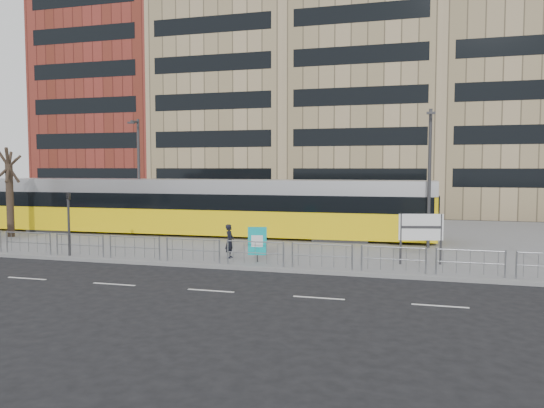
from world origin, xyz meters
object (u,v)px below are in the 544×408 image
(ad_panel, at_px, (257,241))
(lamp_post_west, at_px, (138,171))
(bare_tree, at_px, (8,146))
(station_sign, at_px, (421,229))
(traffic_light_west, at_px, (69,216))
(lamp_post_east, at_px, (430,172))
(tram, at_px, (191,207))
(pedestrian, at_px, (230,241))

(ad_panel, bearing_deg, lamp_post_west, 129.99)
(ad_panel, bearing_deg, bare_tree, 153.47)
(station_sign, bearing_deg, traffic_light_west, 174.63)
(ad_panel, distance_m, traffic_light_west, 9.54)
(station_sign, xyz_separation_m, lamp_post_east, (0.42, 5.12, 2.52))
(bare_tree, bearing_deg, station_sign, -6.92)
(tram, height_order, bare_tree, bare_tree)
(traffic_light_west, xyz_separation_m, lamp_post_east, (17.11, 7.31, 2.12))
(ad_panel, xyz_separation_m, pedestrian, (-1.60, 0.68, -0.14))
(tram, bearing_deg, ad_panel, -50.98)
(lamp_post_west, bearing_deg, tram, 0.50)
(station_sign, distance_m, ad_panel, 7.40)
(tram, xyz_separation_m, lamp_post_east, (14.68, -1.77, 2.30))
(bare_tree, bearing_deg, tram, 20.24)
(traffic_light_west, bearing_deg, tram, 89.56)
(lamp_post_east, height_order, bare_tree, lamp_post_east)
(station_sign, height_order, lamp_post_west, lamp_post_west)
(lamp_post_east, xyz_separation_m, bare_tree, (-25.21, -2.11, 1.55))
(lamp_post_west, relative_size, bare_tree, 1.01)
(ad_panel, bearing_deg, lamp_post_east, 27.90)
(tram, bearing_deg, bare_tree, -161.05)
(traffic_light_west, relative_size, lamp_post_east, 0.42)
(lamp_post_west, height_order, lamp_post_east, lamp_post_west)
(pedestrian, bearing_deg, lamp_post_west, 49.65)
(tram, distance_m, lamp_post_west, 4.37)
(station_sign, relative_size, bare_tree, 0.31)
(tram, height_order, lamp_post_west, lamp_post_west)
(tram, relative_size, lamp_post_east, 4.08)
(tram, bearing_deg, lamp_post_west, 179.21)
(ad_panel, distance_m, lamp_post_east, 10.53)
(station_sign, relative_size, lamp_post_west, 0.30)
(traffic_light_west, distance_m, lamp_post_east, 18.73)
(ad_panel, distance_m, bare_tree, 18.70)
(pedestrian, xyz_separation_m, lamp_post_east, (9.26, 5.83, 3.28))
(tram, relative_size, traffic_light_west, 9.81)
(pedestrian, distance_m, bare_tree, 17.08)
(station_sign, xyz_separation_m, bare_tree, (-24.80, 3.01, 4.07))
(pedestrian, xyz_separation_m, bare_tree, (-15.95, 3.72, 4.84))
(station_sign, xyz_separation_m, pedestrian, (-8.84, -0.71, -0.76))
(pedestrian, relative_size, bare_tree, 0.22)
(tram, relative_size, lamp_post_west, 4.05)
(traffic_light_west, xyz_separation_m, lamp_post_west, (-1.28, 9.05, 2.15))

